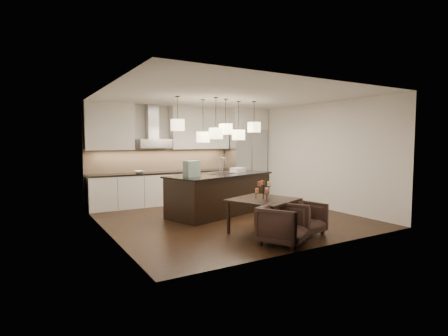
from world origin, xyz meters
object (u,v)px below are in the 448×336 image
refrigerator (246,163)px  armchair_left (283,225)px  dining_table (263,216)px  island_body (220,195)px  armchair_right (305,218)px

refrigerator → armchair_left: size_ratio=2.86×
dining_table → island_body: bearing=63.5°
armchair_right → armchair_left: bearing=-171.3°
refrigerator → armchair_right: 4.71m
armchair_left → armchair_right: armchair_left is taller
refrigerator → armchair_right: refrigerator is taller
refrigerator → dining_table: bearing=-119.8°
island_body → armchair_right: island_body is taller
armchair_right → island_body: bearing=88.1°
island_body → dining_table: size_ratio=2.39×
refrigerator → island_body: bearing=-137.3°
armchair_right → dining_table: bearing=131.8°
refrigerator → island_body: refrigerator is taller
dining_table → armchair_right: size_ratio=1.67×
dining_table → armchair_left: bearing=-121.9°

